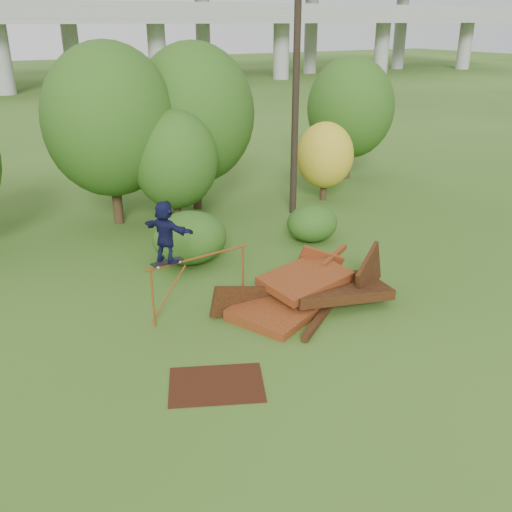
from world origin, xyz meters
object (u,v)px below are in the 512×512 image
scrap_pile (308,291)px  utility_pole (296,85)px  skater (165,232)px  flat_plate (216,384)px

scrap_pile → utility_pole: size_ratio=0.54×
skater → flat_plate: bearing=146.5°
flat_plate → skater: bearing=86.5°
flat_plate → utility_pole: (8.38, 9.75, 5.30)m
scrap_pile → skater: skater is taller
skater → flat_plate: (-0.20, -3.30, -2.63)m
skater → flat_plate: skater is taller
scrap_pile → flat_plate: size_ratio=2.65×
scrap_pile → flat_plate: scrap_pile is taller
utility_pole → scrap_pile: bearing=-119.9°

